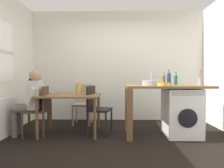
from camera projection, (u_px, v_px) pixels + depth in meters
The scene contains 19 objects.
ground_plane at pixel (118, 144), 2.97m from camera, with size 5.46×5.46×0.00m, color black.
wall_back at pixel (117, 66), 4.67m from camera, with size 4.60×0.10×2.70m, color silver.
radiator at pixel (4, 118), 3.30m from camera, with size 0.10×0.80×0.70m, color white.
dining_table at pixel (70, 100), 3.51m from camera, with size 1.10×0.76×0.74m.
chair_person_seat at pixel (40, 108), 3.43m from camera, with size 0.45×0.45×0.90m.
chair_opposite at pixel (96, 106), 3.57m from camera, with size 0.49×0.49×0.90m.
chair_spare_by_wall at pixel (83, 102), 4.28m from camera, with size 0.41×0.41×0.90m.
seated_person at pixel (31, 99), 3.41m from camera, with size 0.52×0.53×1.20m.
kitchen_counter at pixel (155, 94), 3.39m from camera, with size 1.50×0.68×0.92m.
washing_machine at pixel (181, 112), 3.39m from camera, with size 0.60×0.61×0.86m.
sink_basin at pixel (153, 83), 3.39m from camera, with size 0.38×0.38×0.09m, color #9EA0A5.
tap at pixel (151, 78), 3.56m from camera, with size 0.02×0.02×0.28m, color #B2B2B7.
bottle_tall_green at pixel (164, 79), 3.63m from camera, with size 0.06×0.06×0.25m.
bottle_squat_brown at pixel (169, 78), 3.57m from camera, with size 0.07×0.07×0.29m.
bottle_clear_small at pixel (176, 79), 3.53m from camera, with size 0.06×0.06×0.25m.
mixing_bowl at pixel (164, 84), 3.19m from camera, with size 0.21×0.21×0.06m.
utensil_crock at pixel (201, 82), 3.42m from camera, with size 0.11×0.11×0.30m.
vase at pixel (79, 89), 3.60m from camera, with size 0.09×0.09×0.22m, color gold.
scissors at pixel (166, 85), 3.28m from camera, with size 0.15×0.06×0.01m.
Camera 1 is at (-0.02, -2.93, 1.07)m, focal length 29.86 mm.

